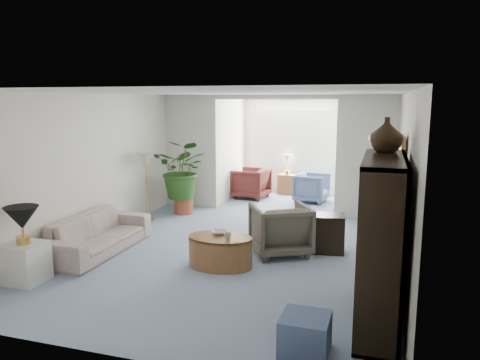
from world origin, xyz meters
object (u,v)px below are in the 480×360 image
(side_table_dark, at_px, (328,233))
(sunroom_table, at_px, (287,184))
(floor_lamp, at_px, (146,159))
(entertainment_cabinet, at_px, (381,242))
(sunroom_chair_blue, at_px, (312,188))
(coffee_cup, at_px, (228,236))
(plant_pot, at_px, (184,206))
(sunroom_chair_maroon, at_px, (251,183))
(table_lamp, at_px, (22,218))
(sofa, at_px, (98,234))
(coffee_table, at_px, (220,251))
(framed_picture, at_px, (403,153))
(cabinet_urn, at_px, (386,135))
(ottoman, at_px, (305,334))
(coffee_bowl, at_px, (219,232))
(end_table, at_px, (25,263))
(wingback_chair, at_px, (280,229))

(side_table_dark, distance_m, sunroom_table, 4.59)
(floor_lamp, xyz_separation_m, side_table_dark, (3.66, -0.86, -0.95))
(entertainment_cabinet, bearing_deg, sunroom_chair_blue, 105.23)
(coffee_cup, xyz_separation_m, plant_pot, (-1.97, 2.88, -0.34))
(sunroom_chair_maroon, bearing_deg, table_lamp, -5.53)
(sofa, relative_size, plant_pot, 5.09)
(coffee_table, bearing_deg, sunroom_table, 91.29)
(framed_picture, height_order, cabinet_urn, cabinet_urn)
(coffee_table, bearing_deg, ottoman, -51.29)
(sofa, height_order, sunroom_table, sofa)
(plant_pot, bearing_deg, entertainment_cabinet, -43.91)
(table_lamp, height_order, ottoman, table_lamp)
(sofa, xyz_separation_m, ottoman, (3.63, -1.98, -0.11))
(floor_lamp, bearing_deg, coffee_bowl, -40.56)
(framed_picture, bearing_deg, sunroom_chair_maroon, 127.26)
(end_table, height_order, sunroom_chair_blue, sunroom_chair_blue)
(sofa, bearing_deg, coffee_table, -91.22)
(end_table, relative_size, sunroom_table, 1.03)
(floor_lamp, relative_size, side_table_dark, 0.59)
(wingback_chair, bearing_deg, end_table, 6.39)
(end_table, distance_m, cabinet_urn, 4.86)
(ottoman, bearing_deg, sunroom_chair_blue, 97.94)
(floor_lamp, relative_size, entertainment_cabinet, 0.20)
(table_lamp, distance_m, side_table_dark, 4.45)
(sunroom_chair_blue, distance_m, sunroom_table, 1.06)
(floor_lamp, bearing_deg, coffee_cup, -40.95)
(coffee_cup, bearing_deg, end_table, -153.58)
(coffee_bowl, relative_size, ottoman, 0.48)
(entertainment_cabinet, relative_size, cabinet_urn, 4.64)
(floor_lamp, height_order, wingback_chair, floor_lamp)
(entertainment_cabinet, bearing_deg, coffee_table, 153.56)
(end_table, height_order, ottoman, end_table)
(table_lamp, bearing_deg, sofa, 81.57)
(entertainment_cabinet, height_order, sunroom_chair_maroon, entertainment_cabinet)
(sunroom_chair_blue, bearing_deg, entertainment_cabinet, -157.18)
(plant_pot, xyz_separation_m, sunroom_chair_blue, (2.45, 1.92, 0.18))
(coffee_cup, bearing_deg, table_lamp, -153.58)
(floor_lamp, xyz_separation_m, sunroom_chair_blue, (2.88, 2.72, -0.91))
(table_lamp, xyz_separation_m, ottoman, (3.83, -0.63, -0.69))
(coffee_table, distance_m, plant_pot, 3.32)
(coffee_bowl, relative_size, plant_pot, 0.55)
(coffee_bowl, xyz_separation_m, side_table_dark, (1.46, 1.02, -0.17))
(table_lamp, distance_m, coffee_table, 2.70)
(sunroom_chair_maroon, xyz_separation_m, sunroom_table, (0.75, 0.75, -0.11))
(coffee_table, bearing_deg, side_table_dark, 38.52)
(side_table_dark, bearing_deg, sunroom_chair_blue, 102.32)
(table_lamp, xyz_separation_m, wingback_chair, (2.98, 2.13, -0.48))
(side_table_dark, xyz_separation_m, sunroom_chair_blue, (-0.78, 3.58, 0.04))
(floor_lamp, bearing_deg, cabinet_urn, -30.08)
(sofa, height_order, ottoman, sofa)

